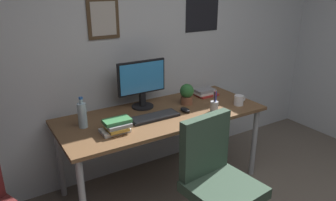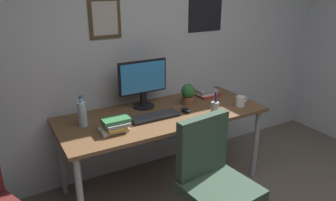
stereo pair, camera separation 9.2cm
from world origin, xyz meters
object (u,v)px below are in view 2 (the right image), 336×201
Objects in this scene: monitor at (143,82)px; book_stack_left at (207,93)px; potted_plant at (188,94)px; pen_cup at (215,106)px; water_bottle at (82,114)px; office_chair at (213,177)px; computer_mouse at (185,110)px; book_stack_right at (115,125)px; keyboard at (154,117)px; coffee_mug_near at (241,101)px.

book_stack_left is (0.69, -0.04, -0.21)m from monitor.
book_stack_left is (0.29, 0.10, -0.07)m from potted_plant.
water_bottle is at bearing 165.16° from pen_cup.
water_bottle is 1.29× the size of potted_plant.
pen_cup is (0.49, -0.43, -0.19)m from monitor.
office_chair is at bearing -52.39° from water_bottle.
office_chair is 0.76m from computer_mouse.
water_bottle is 0.30m from book_stack_right.
potted_plant is at bearing -161.18° from book_stack_left.
book_stack_right is (-1.10, -0.32, 0.02)m from book_stack_left.
book_stack_right is at bearing -164.67° from potted_plant.
book_stack_right is at bearing -49.46° from water_bottle.
water_bottle reaches higher than pen_cup.
book_stack_left is (0.20, 0.39, -0.02)m from pen_cup.
book_stack_left is at bearing 4.38° from water_bottle.
coffee_mug_near is at bearing -9.68° from keyboard.
office_chair is at bearing -141.97° from coffee_mug_near.
pen_cup is (0.22, -0.13, 0.04)m from computer_mouse.
potted_plant is (0.39, -0.14, -0.13)m from monitor.
monitor is 0.68m from pen_cup.
potted_plant reaches higher than book_stack_left.
water_bottle is 1.13m from pen_cup.
monitor is 0.36m from keyboard.
potted_plant is at bearing 51.32° from computer_mouse.
keyboard is 3.91× the size of computer_mouse.
computer_mouse is 0.89m from water_bottle.
coffee_mug_near is (0.83, -0.14, 0.03)m from keyboard.
book_stack_left is (-0.11, 0.38, -0.01)m from coffee_mug_near.
keyboard is 3.43× the size of coffee_mug_near.
water_bottle reaches higher than office_chair.
monitor is 4.18× the size of computer_mouse.
monitor is 2.36× the size of potted_plant.
keyboard is at bearing 164.12° from pen_cup.
monitor is 2.05× the size of book_stack_left.
pen_cup is at bearing -15.88° from keyboard.
book_stack_right is (-0.68, -0.06, 0.03)m from computer_mouse.
potted_plant is (0.33, 0.85, 0.31)m from office_chair.
water_bottle reaches higher than keyboard.
book_stack_right is at bearing -163.72° from book_stack_left.
book_stack_right is (-1.20, 0.06, 0.00)m from coffee_mug_near.
computer_mouse is 0.88× the size of coffee_mug_near.
book_stack_left is 1.14m from book_stack_right.
pen_cup is 0.89× the size of book_stack_left.
book_stack_right reaches higher than computer_mouse.
potted_plant is at bearing 68.63° from office_chair.
water_bottle is (-0.57, 0.14, 0.09)m from keyboard.
monitor is at bearing 159.87° from potted_plant.
keyboard is (-0.09, 0.72, 0.22)m from office_chair.
coffee_mug_near is 0.30m from pen_cup.
pen_cup is (0.10, -0.29, -0.05)m from potted_plant.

